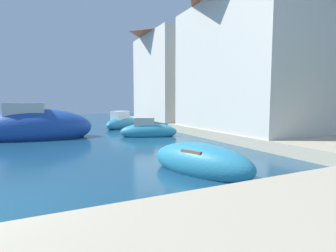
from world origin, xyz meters
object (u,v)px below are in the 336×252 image
moored_boat_3 (148,131)px  waterfront_building_main (251,57)px  moored_boat_5 (122,123)px  moored_boat_2 (35,127)px  waterfront_building_annex (179,72)px  moored_boat_0 (200,162)px

moored_boat_3 → waterfront_building_main: 7.72m
moored_boat_3 → moored_boat_5: (0.01, 5.83, 0.06)m
moored_boat_2 → moored_boat_5: size_ratio=1.61×
moored_boat_5 → moored_boat_3: bearing=-132.5°
moored_boat_2 → moored_boat_3: moored_boat_2 is taller
waterfront_building_main → waterfront_building_annex: 9.23m
moored_boat_5 → waterfront_building_annex: size_ratio=0.47×
waterfront_building_main → waterfront_building_annex: bearing=90.0°
moored_boat_2 → moored_boat_5: 7.43m
moored_boat_2 → moored_boat_3: (6.31, -1.93, -0.33)m
moored_boat_2 → moored_boat_5: (6.31, 3.90, -0.27)m
moored_boat_0 → waterfront_building_main: 10.37m
moored_boat_0 → waterfront_building_main: size_ratio=0.41×
waterfront_building_annex → moored_boat_5: bearing=-172.6°
moored_boat_2 → waterfront_building_annex: size_ratio=0.75×
moored_boat_0 → waterfront_building_annex: size_ratio=0.44×
moored_boat_2 → waterfront_building_main: 13.50m
moored_boat_2 → moored_boat_5: moored_boat_2 is taller
moored_boat_5 → waterfront_building_main: size_ratio=0.43×
waterfront_building_main → waterfront_building_annex: waterfront_building_annex is taller
moored_boat_3 → waterfront_building_main: waterfront_building_main is taller
moored_boat_0 → moored_boat_3: (1.62, 8.49, 0.02)m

